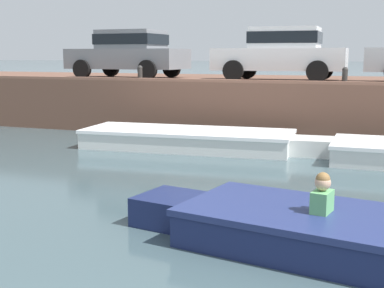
{
  "coord_description": "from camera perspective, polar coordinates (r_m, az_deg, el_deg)",
  "views": [
    {
      "loc": [
        1.64,
        -1.51,
        2.31
      ],
      "look_at": [
        -0.61,
        4.38,
        1.26
      ],
      "focal_mm": 50.0,
      "sensor_mm": 36.0,
      "label": 1
    }
  ],
  "objects": [
    {
      "name": "far_wall_coping",
      "position": [
        14.27,
        14.32,
        6.35
      ],
      "size": [
        60.0,
        0.24,
        0.08
      ],
      "primitive_type": "cube",
      "color": "brown",
      "rests_on": "far_quay_wall"
    },
    {
      "name": "car_leftmost_grey",
      "position": [
        17.83,
        -6.73,
        9.73
      ],
      "size": [
        3.85,
        2.05,
        1.54
      ],
      "color": "slate",
      "rests_on": "far_quay_wall"
    },
    {
      "name": "car_left_inner_white",
      "position": [
        16.14,
        9.58,
        9.7
      ],
      "size": [
        3.88,
        2.06,
        1.54
      ],
      "color": "white",
      "rests_on": "far_quay_wall"
    },
    {
      "name": "far_quay_wall",
      "position": [
        17.18,
        15.33,
        4.04
      ],
      "size": [
        60.0,
        6.0,
        1.57
      ],
      "primitive_type": "cube",
      "color": "brown",
      "rests_on": "ground"
    },
    {
      "name": "ground_plane",
      "position": [
        8.27,
        8.66,
        -6.85
      ],
      "size": [
        400.0,
        400.0,
        0.0
      ],
      "primitive_type": "plane",
      "color": "#3D5156"
    },
    {
      "name": "motorboat_passing",
      "position": [
        6.49,
        17.68,
        -9.55
      ],
      "size": [
        5.71,
        2.45,
        0.96
      ],
      "color": "navy",
      "rests_on": "ground"
    },
    {
      "name": "boat_moored_west_white",
      "position": [
        13.27,
        0.56,
        0.48
      ],
      "size": [
        6.29,
        2.24,
        0.47
      ],
      "color": "white",
      "rests_on": "ground"
    },
    {
      "name": "mooring_bollard_mid",
      "position": [
        14.35,
        15.99,
        7.1
      ],
      "size": [
        0.15,
        0.15,
        0.45
      ],
      "color": "#2D2B28",
      "rests_on": "far_quay_wall"
    },
    {
      "name": "mooring_bollard_west",
      "position": [
        15.95,
        -5.57,
        7.62
      ],
      "size": [
        0.15,
        0.15,
        0.45
      ],
      "color": "#2D2B28",
      "rests_on": "far_quay_wall"
    }
  ]
}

